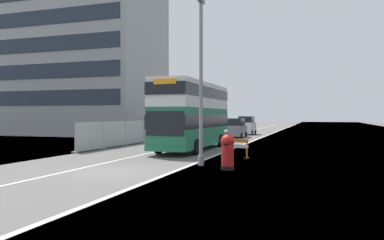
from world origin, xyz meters
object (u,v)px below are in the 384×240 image
(red_pillar_postbox, at_px, (228,150))
(car_oncoming_near, at_px, (235,129))
(car_receding_mid, at_px, (247,126))
(pedestrian_at_kerb, at_px, (226,146))
(double_decker_bus, at_px, (193,115))
(roadworks_barrier, at_px, (235,146))
(lamppost_foreground, at_px, (201,87))

(red_pillar_postbox, height_order, car_oncoming_near, car_oncoming_near)
(car_receding_mid, bearing_deg, pedestrian_at_kerb, -81.74)
(double_decker_bus, height_order, car_receding_mid, double_decker_bus)
(pedestrian_at_kerb, bearing_deg, double_decker_bus, 121.49)
(roadworks_barrier, relative_size, pedestrian_at_kerb, 0.97)
(red_pillar_postbox, relative_size, car_oncoming_near, 0.37)
(double_decker_bus, distance_m, roadworks_barrier, 6.12)
(car_oncoming_near, bearing_deg, roadworks_barrier, -78.12)
(car_oncoming_near, height_order, pedestrian_at_kerb, car_oncoming_near)
(car_receding_mid, height_order, pedestrian_at_kerb, car_receding_mid)
(car_oncoming_near, relative_size, pedestrian_at_kerb, 2.55)
(double_decker_bus, relative_size, pedestrian_at_kerb, 6.36)
(double_decker_bus, height_order, lamppost_foreground, lamppost_foreground)
(car_oncoming_near, bearing_deg, pedestrian_at_kerb, -79.22)
(roadworks_barrier, bearing_deg, pedestrian_at_kerb, -89.69)
(double_decker_bus, distance_m, car_receding_mid, 23.03)
(roadworks_barrier, bearing_deg, red_pillar_postbox, -81.85)
(roadworks_barrier, distance_m, pedestrian_at_kerb, 2.21)
(red_pillar_postbox, distance_m, pedestrian_at_kerb, 2.65)
(double_decker_bus, relative_size, car_oncoming_near, 2.49)
(lamppost_foreground, xyz_separation_m, red_pillar_postbox, (1.58, -1.01, -3.00))
(car_receding_mid, bearing_deg, red_pillar_postbox, -81.22)
(roadworks_barrier, height_order, pedestrian_at_kerb, pedestrian_at_kerb)
(double_decker_bus, bearing_deg, red_pillar_postbox, -62.84)
(lamppost_foreground, height_order, roadworks_barrier, lamppost_foreground)
(double_decker_bus, xyz_separation_m, car_oncoming_near, (-0.35, 16.24, -1.55))
(car_receding_mid, bearing_deg, lamppost_foreground, -83.80)
(double_decker_bus, height_order, red_pillar_postbox, double_decker_bus)
(double_decker_bus, height_order, pedestrian_at_kerb, double_decker_bus)
(lamppost_foreground, relative_size, roadworks_barrier, 4.92)
(car_receding_mid, distance_m, pedestrian_at_kerb, 29.78)
(red_pillar_postbox, relative_size, car_receding_mid, 0.38)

